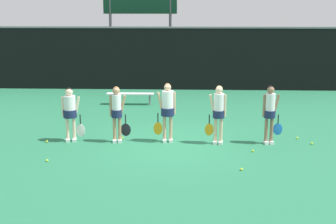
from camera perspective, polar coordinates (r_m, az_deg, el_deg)
ground_plane at (r=14.23m, az=0.18°, el=-3.72°), size 140.00×140.00×0.00m
fence_windscreen at (r=22.84m, az=1.01°, el=6.57°), size 60.00×0.08×3.06m
scoreboard at (r=24.67m, az=-3.43°, el=13.15°), size 3.80×0.15×5.41m
bench_courtside at (r=19.58m, az=-4.61°, el=2.11°), size 1.97×0.37×0.48m
player_0 at (r=14.41m, az=-11.85°, el=0.29°), size 0.68×0.41×1.66m
player_1 at (r=14.10m, az=-6.25°, el=0.26°), size 0.63×0.33×1.71m
player_2 at (r=14.03m, az=-0.07°, el=0.57°), size 0.67×0.40×1.80m
player_3 at (r=13.91m, az=6.17°, el=0.27°), size 0.62×0.35×1.77m
player_4 at (r=14.17m, az=12.33°, el=0.27°), size 0.63×0.34×1.77m
tennis_ball_0 at (r=14.64m, az=-5.56°, el=-3.16°), size 0.07×0.07×0.07m
tennis_ball_1 at (r=15.78m, az=5.43°, el=-1.96°), size 0.07×0.07×0.07m
tennis_ball_2 at (r=15.76m, az=-1.24°, el=-1.93°), size 0.07×0.07×0.07m
tennis_ball_3 at (r=14.67m, az=-14.55°, el=-3.49°), size 0.07×0.07×0.07m
tennis_ball_4 at (r=15.11m, az=15.47°, el=-3.08°), size 0.07×0.07×0.07m
tennis_ball_5 at (r=13.52m, az=10.31°, el=-4.68°), size 0.07×0.07×0.07m
tennis_ball_6 at (r=14.64m, az=17.13°, el=-3.68°), size 0.07×0.07×0.07m
tennis_ball_7 at (r=12.92m, az=-14.53°, el=-5.74°), size 0.06×0.06×0.06m
tennis_ball_8 at (r=12.00m, az=8.95°, el=-6.92°), size 0.07×0.07×0.07m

